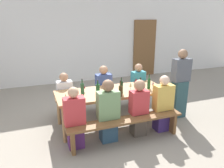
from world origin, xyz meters
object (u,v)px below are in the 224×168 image
at_px(wine_bottle_4, 149,83).
at_px(wine_glass_2, 66,97).
at_px(wooden_door, 144,48).
at_px(standing_host, 180,85).
at_px(seated_guest_near_0, 75,120).
at_px(bench_far, 101,97).
at_px(wine_glass_4, 136,81).
at_px(wine_bottle_5, 120,91).
at_px(wine_glass_0, 84,87).
at_px(bench_near, 126,124).
at_px(seated_guest_far_0, 65,98).
at_px(wine_glass_3, 131,85).
at_px(wine_bottle_0, 98,89).
at_px(seated_guest_near_3, 163,105).
at_px(seated_guest_near_2, 139,109).
at_px(seated_guest_far_2, 138,87).
at_px(wine_glass_1, 153,84).
at_px(wine_bottle_1, 121,87).
at_px(seated_guest_near_1, 108,112).
at_px(tasting_table, 112,94).
at_px(wine_bottle_3, 82,89).
at_px(seated_guest_far_1, 104,91).

relative_size(wine_bottle_4, wine_glass_2, 1.85).
xyz_separation_m(wooden_door, standing_host, (-1.03, -3.57, -0.29)).
bearing_deg(seated_guest_near_0, bench_far, -34.31).
height_order(wooden_door, wine_glass_4, wooden_door).
distance_m(wine_bottle_5, wine_glass_0, 0.78).
xyz_separation_m(bench_near, seated_guest_far_0, (-0.89, 1.33, 0.15)).
distance_m(wine_glass_2, wine_glass_3, 1.37).
distance_m(wine_bottle_0, seated_guest_near_3, 1.33).
distance_m(seated_guest_near_2, standing_host, 1.32).
bearing_deg(wine_bottle_0, wooden_door, 50.32).
bearing_deg(seated_guest_far_2, seated_guest_near_2, -26.22).
bearing_deg(wooden_door, wine_glass_0, -134.09).
distance_m(wine_glass_1, seated_guest_near_2, 0.79).
distance_m(wine_bottle_1, wine_glass_4, 0.57).
bearing_deg(seated_guest_near_0, bench_near, -99.41).
height_order(wine_glass_1, seated_guest_near_1, seated_guest_near_1).
relative_size(tasting_table, wine_glass_3, 13.25).
bearing_deg(wine_bottle_1, wine_bottle_3, 166.04).
relative_size(seated_guest_near_0, seated_guest_near_1, 0.95).
height_order(wine_glass_1, standing_host, standing_host).
bearing_deg(wine_bottle_1, wine_bottle_4, 4.67).
xyz_separation_m(wine_bottle_3, wine_glass_0, (0.06, 0.14, -0.01)).
relative_size(wooden_door, seated_guest_far_2, 1.84).
xyz_separation_m(wine_bottle_4, wine_glass_0, (-1.35, 0.27, -0.00)).
bearing_deg(standing_host, wine_bottle_4, -3.10).
distance_m(wine_bottle_0, wine_glass_1, 1.24).
bearing_deg(seated_guest_far_0, wooden_door, 128.98).
distance_m(tasting_table, seated_guest_near_3, 1.05).
relative_size(tasting_table, wine_bottle_3, 7.19).
distance_m(seated_guest_far_0, seated_guest_far_2, 1.79).
bearing_deg(seated_guest_far_0, wine_bottle_4, 66.84).
bearing_deg(standing_host, wine_bottle_3, -4.59).
height_order(wine_glass_1, seated_guest_far_0, seated_guest_far_0).
relative_size(seated_guest_near_3, seated_guest_far_2, 1.01).
bearing_deg(wine_bottle_0, bench_far, 68.44).
height_order(bench_far, seated_guest_far_1, seated_guest_far_1).
bearing_deg(seated_guest_near_1, wine_bottle_0, 6.65).
relative_size(bench_far, wine_bottle_4, 6.83).
distance_m(bench_near, wine_bottle_3, 1.09).
bearing_deg(wine_bottle_5, wine_glass_0, 139.95).
xyz_separation_m(wooden_door, wine_glass_2, (-3.59, -3.72, -0.18)).
bearing_deg(tasting_table, wine_bottle_4, -9.23).
xyz_separation_m(bench_near, bench_far, (0.00, 1.48, 0.00)).
height_order(bench_near, standing_host, standing_host).
xyz_separation_m(wine_glass_2, wine_glass_4, (1.61, 0.44, 0.01)).
xyz_separation_m(bench_far, seated_guest_far_1, (0.01, -0.15, 0.19)).
relative_size(bench_near, seated_guest_near_3, 1.91).
bearing_deg(wine_bottle_0, wine_glass_0, 127.10).
relative_size(wine_bottle_5, wine_glass_2, 1.85).
distance_m(wine_bottle_4, seated_guest_near_2, 0.73).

